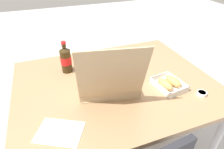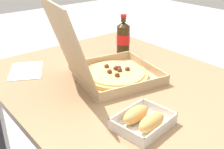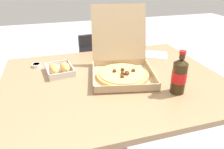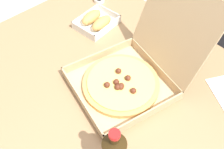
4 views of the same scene
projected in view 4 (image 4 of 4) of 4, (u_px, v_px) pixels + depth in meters
The scene contains 6 objects.
ground_plane at pixel (112, 149), 1.63m from camera, with size 10.00×10.00×0.00m, color #B2B2B7.
dining_table at pixel (112, 88), 1.12m from camera, with size 1.26×0.98×0.73m.
chair at pixel (208, 45), 1.53m from camera, with size 0.44×0.44×0.83m.
pizza_box_open at pixel (129, 75), 1.01m from camera, with size 0.43×0.52×0.38m.
bread_side_box at pixel (97, 21), 1.25m from camera, with size 0.17×0.21×0.06m.
dipping_sauce_cup at pixel (99, 0), 1.38m from camera, with size 0.06×0.06×0.02m.
Camera 4 is at (0.49, -0.44, 1.56)m, focal length 41.56 mm.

